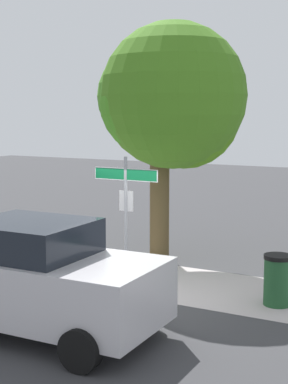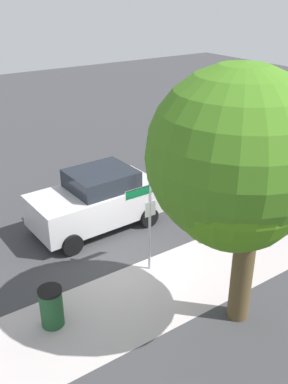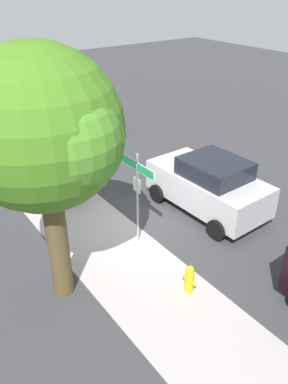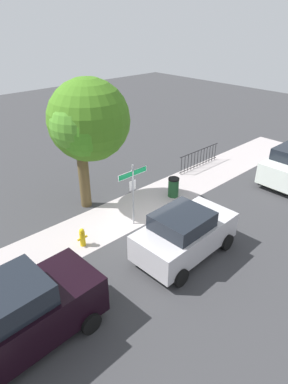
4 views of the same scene
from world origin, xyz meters
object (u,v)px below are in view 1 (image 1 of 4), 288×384
(street_sign, at_px, (126,198))
(shade_tree, at_px, (168,101))
(fire_hydrant, at_px, (39,255))
(trash_bin, at_px, (278,280))
(car_silver, at_px, (40,278))

(street_sign, bearing_deg, shade_tree, 96.95)
(fire_hydrant, xyz_separation_m, trash_bin, (5.52, 0.30, 0.11))
(street_sign, relative_size, car_silver, 0.68)
(car_silver, distance_m, trash_bin, 4.52)
(street_sign, xyz_separation_m, shade_tree, (-0.31, 2.53, 2.02))
(trash_bin, bearing_deg, street_sign, -170.74)
(shade_tree, height_order, fire_hydrant, shade_tree)
(street_sign, relative_size, fire_hydrant, 3.56)
(shade_tree, xyz_separation_m, fire_hydrant, (-2.16, -2.33, -3.55))
(shade_tree, distance_m, car_silver, 6.14)
(trash_bin, bearing_deg, car_silver, -132.28)
(street_sign, distance_m, trash_bin, 3.41)
(street_sign, distance_m, fire_hydrant, 2.91)
(street_sign, bearing_deg, fire_hydrant, 175.39)
(street_sign, xyz_separation_m, fire_hydrant, (-2.46, 0.20, -1.53))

